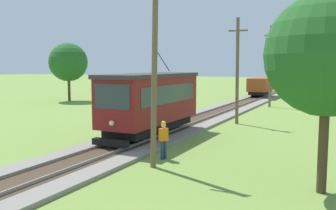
# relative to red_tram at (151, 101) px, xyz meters

# --- Properties ---
(red_tram) EXTENTS (2.60, 8.54, 4.79)m
(red_tram) POSITION_rel_red_tram_xyz_m (0.00, 0.00, 0.00)
(red_tram) COLOR maroon
(red_tram) RESTS_ON rail_right
(freight_car) EXTENTS (2.40, 5.20, 2.31)m
(freight_car) POSITION_rel_red_tram_xyz_m (-0.00, 29.71, -0.64)
(freight_car) COLOR #93471E
(freight_car) RESTS_ON rail_right
(utility_pole_near_tram) EXTENTS (1.40, 0.55, 8.39)m
(utility_pole_near_tram) POSITION_rel_red_tram_xyz_m (3.13, -5.37, 2.10)
(utility_pole_near_tram) COLOR brown
(utility_pole_near_tram) RESTS_ON ground
(utility_pole_mid) EXTENTS (1.40, 0.45, 7.69)m
(utility_pole_mid) POSITION_rel_red_tram_xyz_m (3.13, 7.29, 1.75)
(utility_pole_mid) COLOR brown
(utility_pole_mid) RESTS_ON ground
(utility_pole_far) EXTENTS (1.40, 0.59, 8.29)m
(utility_pole_far) POSITION_rel_red_tram_xyz_m (3.13, 19.60, 2.05)
(utility_pole_far) COLOR brown
(utility_pole_far) RESTS_ON ground
(gravel_pile) EXTENTS (2.69, 2.69, 1.35)m
(gravel_pile) POSITION_rel_red_tram_xyz_m (5.30, 26.79, -1.52)
(gravel_pile) COLOR #9E998E
(gravel_pile) RESTS_ON ground
(track_worker) EXTENTS (0.40, 0.45, 1.78)m
(track_worker) POSITION_rel_red_tram_xyz_m (2.94, -4.16, -1.21)
(track_worker) COLOR navy
(track_worker) RESTS_ON ground
(second_worker) EXTENTS (0.44, 0.35, 1.78)m
(second_worker) POSITION_rel_red_tram_xyz_m (-2.75, 0.81, -1.21)
(second_worker) COLOR black
(second_worker) RESTS_ON ground
(tree_left_near) EXTENTS (4.57, 4.57, 6.95)m
(tree_left_near) POSITION_rel_red_tram_xyz_m (-19.71, 15.33, 2.46)
(tree_left_near) COLOR #4C3823
(tree_left_near) RESTS_ON ground
(tree_right_near) EXTENTS (4.08, 4.08, 6.69)m
(tree_right_near) POSITION_rel_red_tram_xyz_m (9.75, -5.75, 2.44)
(tree_right_near) COLOR #4C3823
(tree_right_near) RESTS_ON ground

